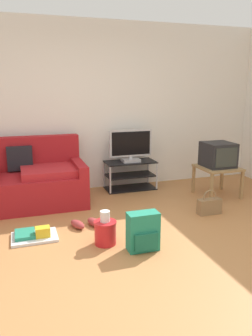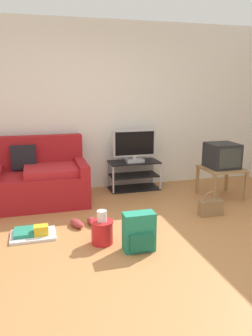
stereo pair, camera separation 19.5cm
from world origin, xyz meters
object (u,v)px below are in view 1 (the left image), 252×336
object	(u,v)px
tv_stand	(130,175)
backpack	(143,232)
sneakers_pair	(86,223)
crt_tv	(218,155)
side_table	(218,171)
handbag	(209,206)
floor_tray	(34,235)
couch	(10,183)
flat_tv	(131,146)
cleaning_bucket	(105,231)

from	to	relation	value
tv_stand	backpack	xyz separation A→B (m)	(-0.58, -2.11, -0.03)
sneakers_pair	crt_tv	bearing A→B (deg)	14.64
side_table	handbag	bearing A→B (deg)	-129.22
side_table	handbag	size ratio (longest dim) A/B	1.73
crt_tv	sneakers_pair	xyz separation A→B (m)	(-2.20, -0.57, -0.61)
side_table	floor_tray	size ratio (longest dim) A/B	1.17
handbag	floor_tray	world-z (taller)	handbag
backpack	tv_stand	bearing A→B (deg)	51.34
couch	crt_tv	xyz separation A→B (m)	(3.06, -0.51, 0.32)
handbag	floor_tray	bearing A→B (deg)	-178.84
tv_stand	crt_tv	world-z (taller)	crt_tv
flat_tv	cleaning_bucket	distance (m)	2.13
handbag	sneakers_pair	bearing A→B (deg)	176.91
couch	floor_tray	size ratio (longest dim) A/B	4.13
couch	tv_stand	distance (m)	1.91
handbag	backpack	bearing A→B (deg)	-150.70
couch	crt_tv	world-z (taller)	couch
crt_tv	floor_tray	bearing A→B (deg)	-165.87
tv_stand	side_table	xyz separation A→B (m)	(1.17, -0.78, 0.17)
tv_stand	cleaning_bucket	bearing A→B (deg)	-116.32
handbag	floor_tray	xyz separation A→B (m)	(-2.29, -0.05, -0.08)
couch	cleaning_bucket	xyz separation A→B (m)	(0.98, -1.60, -0.19)
handbag	flat_tv	bearing A→B (deg)	114.56
handbag	side_table	bearing A→B (deg)	50.78
cleaning_bucket	handbag	bearing A→B (deg)	15.35
couch	crt_tv	bearing A→B (deg)	-9.44
couch	backpack	xyz separation A→B (m)	(1.32, -1.86, -0.14)
tv_stand	cleaning_bucket	distance (m)	2.07
side_table	sneakers_pair	world-z (taller)	side_table
side_table	handbag	world-z (taller)	side_table
cleaning_bucket	sneakers_pair	size ratio (longest dim) A/B	0.96
couch	tv_stand	size ratio (longest dim) A/B	2.51
flat_tv	cleaning_bucket	xyz separation A→B (m)	(-0.92, -1.83, -0.58)
cleaning_bucket	flat_tv	bearing A→B (deg)	63.41
side_table	backpack	size ratio (longest dim) A/B	1.43
handbag	sneakers_pair	xyz separation A→B (m)	(-1.67, 0.09, -0.07)
tv_stand	couch	bearing A→B (deg)	-172.43
floor_tray	sneakers_pair	bearing A→B (deg)	12.33
couch	backpack	bearing A→B (deg)	-54.59
flat_tv	side_table	xyz separation A→B (m)	(1.17, -0.75, -0.33)
couch	flat_tv	size ratio (longest dim) A/B	2.93
side_table	floor_tray	bearing A→B (deg)	-166.18
flat_tv	crt_tv	distance (m)	1.39
flat_tv	cleaning_bucket	size ratio (longest dim) A/B	1.87
crt_tv	backpack	bearing A→B (deg)	-142.35
flat_tv	floor_tray	bearing A→B (deg)	-138.75
handbag	cleaning_bucket	size ratio (longest dim) A/B	0.90
floor_tray	tv_stand	bearing A→B (deg)	41.69
flat_tv	handbag	size ratio (longest dim) A/B	2.09
couch	floor_tray	world-z (taller)	couch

